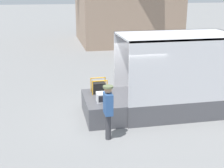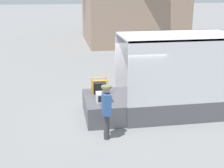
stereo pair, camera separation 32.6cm
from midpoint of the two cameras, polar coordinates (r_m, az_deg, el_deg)
ground_plane at (r=11.55m, az=2.38°, el=-5.77°), size 160.00×160.00×0.00m
box_truck at (r=12.53m, az=19.65°, el=-0.22°), size 6.31×2.32×2.93m
tailgate_deck at (r=11.29m, az=-0.85°, el=-4.25°), size 1.30×2.20×0.74m
microwave at (r=10.73m, az=-0.75°, el=-2.39°), size 0.48×0.38×0.32m
portable_generator at (r=11.61m, az=-1.40°, el=-0.63°), size 0.58×0.45×0.54m
worker_person at (r=9.42m, az=-0.02°, el=-4.21°), size 0.31×0.44×1.73m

